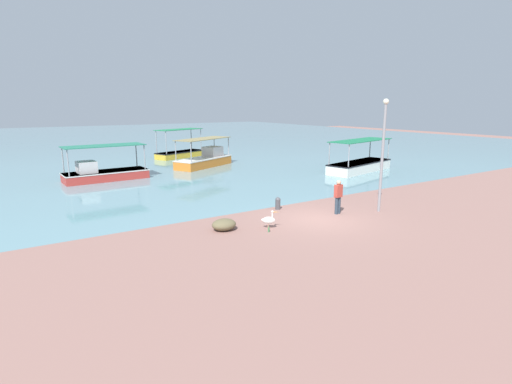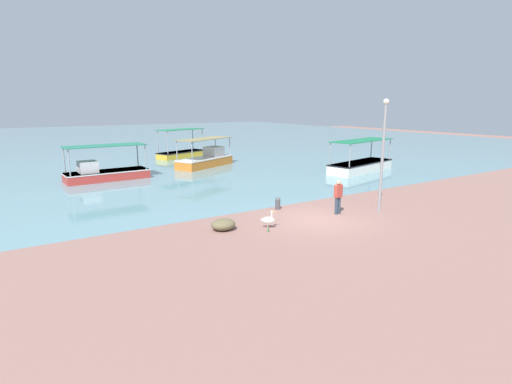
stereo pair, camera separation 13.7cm
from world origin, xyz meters
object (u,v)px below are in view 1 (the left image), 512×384
Objects in this scene: fishing_boat_far_left at (360,165)px; glass_bottle at (269,230)px; pelican at (269,220)px; mooring_bollard at (278,203)px; fishing_boat_near_left at (104,172)px; fishing_boat_far_right at (180,152)px; net_pile at (224,225)px; fishing_boat_outer at (205,159)px; fisherman_standing at (338,196)px; lamp_post at (383,149)px.

glass_bottle is at bearing -149.24° from fishing_boat_far_left.
mooring_bollard is at bearing 47.33° from pelican.
fishing_boat_near_left is 12.79m from fishing_boat_far_right.
fishing_boat_outer is at bearing 66.89° from net_pile.
fishing_boat_far_right is at bearing 80.71° from mooring_bollard.
fishing_boat_near_left is 5.38× the size of net_pile.
fishing_boat_outer is 17.60m from fisherman_standing.
fisherman_standing is at bearing 6.91° from glass_bottle.
fishing_boat_near_left is at bearing 102.65° from pelican.
fishing_boat_far_right is 25.21m from lamp_post.
fisherman_standing reaches higher than pelican.
fishing_boat_near_left is 14.42m from mooring_bollard.
net_pile is (1.74, -14.81, -0.33)m from fishing_boat_near_left.
net_pile is 3.98× the size of glass_bottle.
fishing_boat_far_left is 16.94m from pelican.
fishing_boat_outer is 3.58× the size of fisherman_standing.
fishing_boat_outer is 5.63× the size of net_pile.
lamp_post reaches higher than fishing_boat_far_left.
fishing_boat_far_left is (9.26, -9.18, -0.09)m from fishing_boat_outer.
lamp_post is (6.29, -0.67, 2.76)m from pelican.
mooring_bollard is (5.72, -13.24, -0.23)m from fishing_boat_near_left.
net_pile is (-5.96, 0.73, -0.66)m from fisherman_standing.
glass_bottle is at bearing -103.84° from fishing_boat_far_right.
fishing_boat_far_right is at bearing 76.16° from glass_bottle.
pelican is 0.47× the size of fisherman_standing.
pelican is at bearing -150.01° from fishing_boat_far_left.
lamp_post is 3.29× the size of fisherman_standing.
glass_bottle is (-6.12, -24.85, -0.42)m from fishing_boat_far_right.
glass_bottle is (-5.72, -18.10, -0.53)m from fishing_boat_outer.
fishing_boat_far_right is 22.29m from mooring_bollard.
fishing_boat_far_right is at bearing 43.23° from fishing_boat_near_left.
fishing_boat_near_left is 19.20m from lamp_post.
fishing_boat_far_left is at bearing 30.76° from glass_bottle.
fishing_boat_outer is at bearing 92.76° from lamp_post.
fishing_boat_outer is 18.51m from lamp_post.
pelican is 1.25× the size of mooring_bollard.
glass_bottle is (-2.52, -2.85, -0.23)m from mooring_bollard.
lamp_post is at bearing -6.09° from pelican.
fisherman_standing is at bearing -49.42° from mooring_bollard.
mooring_bollard is at bearing 130.58° from fisherman_standing.
mooring_bollard is at bearing -99.29° from fishing_boat_far_right.
fishing_boat_far_right is at bearing 72.17° from net_pile.
fisherman_standing is 1.57× the size of net_pile.
fisherman_standing is (1.97, -2.30, 0.57)m from mooring_bollard.
fishing_boat_outer is 1.10× the size of fishing_boat_far_right.
fishing_boat_far_left is 13.42m from fisherman_standing.
fishing_boat_outer is at bearing 86.02° from fisherman_standing.
fishing_boat_near_left is 9.06× the size of mooring_bollard.
fishing_boat_far_right is 8.59× the size of mooring_bollard.
fishing_boat_near_left is at bearing -167.29° from fishing_boat_outer.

